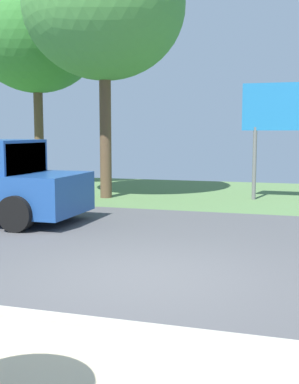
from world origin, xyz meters
The scene contains 4 objects.
ground_plane centered at (0.00, 2.95, -0.05)m, with size 40.00×22.00×0.20m.
roadside_billboard centered at (1.65, 8.78, 2.55)m, with size 2.60×0.12×3.50m.
tree_left_far centered at (-7.81, 10.98, 5.80)m, with size 4.97×4.97×8.08m.
tree_center_back centered at (-3.74, 7.87, 5.84)m, with size 4.92×4.92×8.09m.
Camera 1 is at (2.11, -6.62, 2.07)m, focal length 46.62 mm.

